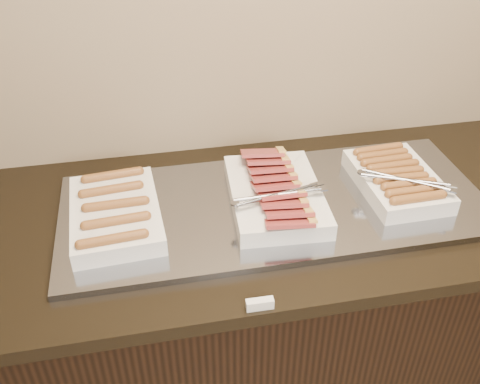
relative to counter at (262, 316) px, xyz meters
name	(u,v)px	position (x,y,z in m)	size (l,w,h in m)	color
counter	(262,316)	(0.00, 0.00, 0.00)	(2.06, 0.76, 0.90)	black
warming_tray	(275,205)	(0.03, 0.00, 0.46)	(1.20, 0.50, 0.02)	gray
dish_left	(115,213)	(-0.41, 0.00, 0.50)	(0.25, 0.36, 0.07)	white
dish_center	(276,193)	(0.03, 0.00, 0.50)	(0.28, 0.41, 0.09)	white
dish_right	(397,179)	(0.39, 0.00, 0.50)	(0.26, 0.32, 0.08)	white
label_holder	(260,304)	(-0.10, -0.36, 0.46)	(0.06, 0.02, 0.03)	white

